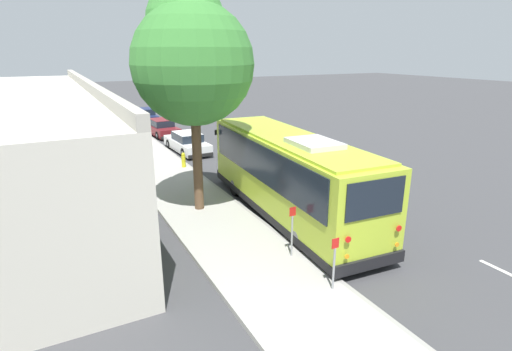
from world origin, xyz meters
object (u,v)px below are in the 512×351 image
shuttle_bus (288,171)px  parked_sedan_maroon (161,128)px  fire_hydrant (184,160)px  parked_sedan_white (187,143)px  street_tree (192,56)px  sign_post_far (292,231)px  parked_sedan_navy (145,116)px  sign_post_near (334,263)px

shuttle_bus → parked_sedan_maroon: 17.85m
shuttle_bus → fire_hydrant: (8.01, 1.68, -1.25)m
fire_hydrant → parked_sedan_white: bearing=-21.0°
street_tree → sign_post_far: (-5.17, -1.20, -5.09)m
parked_sedan_navy → fire_hydrant: 16.22m
parked_sedan_navy → sign_post_far: sign_post_far is taller
parked_sedan_white → fire_hydrant: 4.08m
sign_post_near → fire_hydrant: sign_post_near is taller
parked_sedan_white → parked_sedan_maroon: 5.99m
fire_hydrant → parked_sedan_maroon: bearing=-7.9°
parked_sedan_navy → sign_post_far: 27.32m
parked_sedan_maroon → sign_post_far: sign_post_far is taller
parked_sedan_white → street_tree: (-9.77, 2.75, 5.48)m
parked_sedan_maroon → fire_hydrant: (-9.79, 1.36, -0.03)m
parked_sedan_maroon → street_tree: 16.89m
parked_sedan_navy → fire_hydrant: parked_sedan_navy is taller
parked_sedan_maroon → sign_post_far: size_ratio=2.85×
shuttle_bus → sign_post_near: 5.53m
parked_sedan_white → street_tree: street_tree is taller
parked_sedan_white → parked_sedan_maroon: parked_sedan_white is taller
parked_sedan_maroon → sign_post_near: bearing=172.0°
street_tree → sign_post_near: 8.95m
shuttle_bus → parked_sedan_navy: 24.18m
parked_sedan_white → sign_post_far: sign_post_far is taller
parked_sedan_maroon → sign_post_near: (-22.97, 1.45, 0.33)m
parked_sedan_white → sign_post_far: bearing=171.7°
shuttle_bus → sign_post_near: bearing=165.0°
parked_sedan_white → fire_hydrant: parked_sedan_white is taller
parked_sedan_white → sign_post_near: sign_post_near is taller
shuttle_bus → parked_sedan_maroon: size_ratio=2.25×
shuttle_bus → sign_post_near: size_ratio=6.97×
sign_post_far → fire_hydrant: size_ratio=1.99×
parked_sedan_navy → sign_post_far: (-27.27, 1.68, 0.38)m
parked_sedan_navy → street_tree: size_ratio=0.51×
shuttle_bus → parked_sedan_navy: (24.15, 0.10, -1.20)m
parked_sedan_navy → parked_sedan_maroon: bearing=-179.5°
sign_post_near → sign_post_far: size_ratio=0.92×
parked_sedan_maroon → fire_hydrant: bearing=167.7°
parked_sedan_white → parked_sedan_navy: parked_sedan_navy is taller
parked_sedan_white → fire_hydrant: bearing=156.6°
street_tree → parked_sedan_navy: bearing=-7.4°
parked_sedan_navy → sign_post_far: bearing=179.1°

